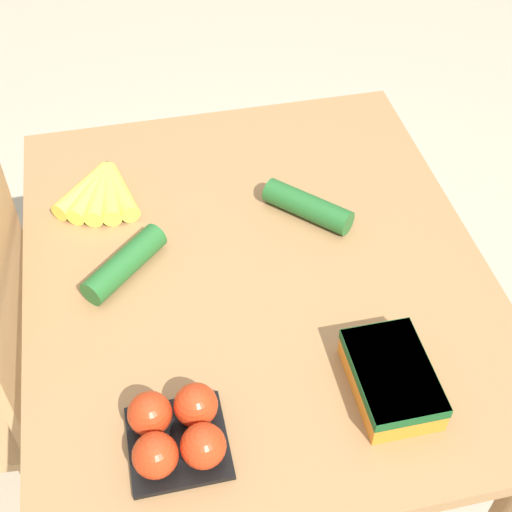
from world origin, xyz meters
The scene contains 7 objects.
ground_plane centered at (0.00, 0.00, 0.00)m, with size 12.00×12.00×0.00m, color #B7A88E.
dining_table centered at (0.00, 0.00, 0.63)m, with size 1.01×0.85×0.76m.
banana_bunch centered at (0.25, 0.27, 0.78)m, with size 0.17×0.17×0.04m.
tomato_pack centered at (-0.33, 0.19, 0.80)m, with size 0.15×0.15×0.08m.
carrot_bag centered at (-0.31, -0.15, 0.79)m, with size 0.18×0.12×0.06m.
cucumber_near centered at (0.04, 0.24, 0.78)m, with size 0.16×0.17×0.05m.
cucumber_far centered at (0.12, -0.13, 0.78)m, with size 0.17×0.16×0.05m.
Camera 1 is at (-0.88, 0.19, 1.74)m, focal length 50.00 mm.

